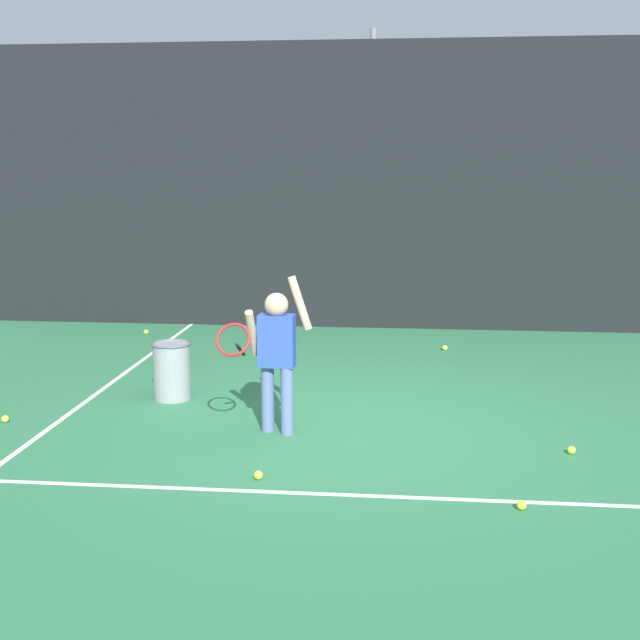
{
  "coord_description": "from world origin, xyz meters",
  "views": [
    {
      "loc": [
        0.48,
        -6.98,
        2.24
      ],
      "look_at": [
        -0.29,
        0.48,
        0.85
      ],
      "focal_mm": 46.77,
      "sensor_mm": 36.0,
      "label": 1
    }
  ],
  "objects_px": {
    "tennis_player": "(275,350)",
    "tennis_ball_2": "(5,419)",
    "tennis_ball_6": "(146,332)",
    "tennis_ball_7": "(572,450)",
    "tennis_ball_1": "(445,348)",
    "tennis_ball_0": "(258,475)",
    "tennis_ball_5": "(521,505)",
    "ball_hopper": "(172,370)"
  },
  "relations": [
    {
      "from": "tennis_ball_0",
      "to": "tennis_ball_1",
      "type": "bearing_deg",
      "value": 71.09
    },
    {
      "from": "ball_hopper",
      "to": "tennis_ball_0",
      "type": "bearing_deg",
      "value": -59.13
    },
    {
      "from": "tennis_ball_2",
      "to": "tennis_ball_6",
      "type": "distance_m",
      "value": 3.97
    },
    {
      "from": "tennis_ball_2",
      "to": "tennis_ball_7",
      "type": "relative_size",
      "value": 1.0
    },
    {
      "from": "tennis_player",
      "to": "tennis_ball_0",
      "type": "relative_size",
      "value": 20.46
    },
    {
      "from": "tennis_player",
      "to": "tennis_ball_5",
      "type": "height_order",
      "value": "tennis_player"
    },
    {
      "from": "ball_hopper",
      "to": "tennis_ball_1",
      "type": "height_order",
      "value": "ball_hopper"
    },
    {
      "from": "tennis_ball_0",
      "to": "tennis_ball_1",
      "type": "xyz_separation_m",
      "value": [
        1.54,
        4.48,
        0.0
      ]
    },
    {
      "from": "tennis_player",
      "to": "tennis_ball_5",
      "type": "relative_size",
      "value": 20.46
    },
    {
      "from": "tennis_ball_0",
      "to": "tennis_ball_6",
      "type": "distance_m",
      "value": 5.64
    },
    {
      "from": "tennis_ball_1",
      "to": "tennis_ball_5",
      "type": "height_order",
      "value": "same"
    },
    {
      "from": "tennis_ball_5",
      "to": "tennis_ball_6",
      "type": "bearing_deg",
      "value": 128.12
    },
    {
      "from": "tennis_ball_6",
      "to": "tennis_ball_7",
      "type": "xyz_separation_m",
      "value": [
        4.8,
        -4.3,
        0.0
      ]
    },
    {
      "from": "tennis_ball_5",
      "to": "tennis_ball_6",
      "type": "height_order",
      "value": "same"
    },
    {
      "from": "tennis_ball_1",
      "to": "tennis_ball_6",
      "type": "height_order",
      "value": "same"
    },
    {
      "from": "ball_hopper",
      "to": "tennis_ball_2",
      "type": "bearing_deg",
      "value": -144.54
    },
    {
      "from": "tennis_player",
      "to": "tennis_ball_2",
      "type": "xyz_separation_m",
      "value": [
        -2.43,
        0.04,
        -0.69
      ]
    },
    {
      "from": "tennis_ball_0",
      "to": "tennis_ball_7",
      "type": "xyz_separation_m",
      "value": [
        2.36,
        0.79,
        0.0
      ]
    },
    {
      "from": "tennis_ball_0",
      "to": "tennis_ball_5",
      "type": "height_order",
      "value": "same"
    },
    {
      "from": "tennis_ball_2",
      "to": "tennis_ball_7",
      "type": "xyz_separation_m",
      "value": [
        4.84,
        -0.33,
        0.0
      ]
    },
    {
      "from": "tennis_ball_5",
      "to": "tennis_player",
      "type": "bearing_deg",
      "value": 142.52
    },
    {
      "from": "tennis_ball_1",
      "to": "tennis_ball_7",
      "type": "relative_size",
      "value": 1.0
    },
    {
      "from": "tennis_ball_0",
      "to": "tennis_ball_7",
      "type": "height_order",
      "value": "same"
    },
    {
      "from": "tennis_ball_7",
      "to": "tennis_ball_6",
      "type": "bearing_deg",
      "value": 138.21
    },
    {
      "from": "tennis_player",
      "to": "tennis_ball_2",
      "type": "height_order",
      "value": "tennis_player"
    },
    {
      "from": "tennis_player",
      "to": "tennis_ball_0",
      "type": "height_order",
      "value": "tennis_player"
    },
    {
      "from": "tennis_ball_2",
      "to": "tennis_ball_6",
      "type": "xyz_separation_m",
      "value": [
        0.03,
        3.97,
        0.0
      ]
    },
    {
      "from": "tennis_ball_0",
      "to": "tennis_ball_6",
      "type": "height_order",
      "value": "same"
    },
    {
      "from": "tennis_ball_2",
      "to": "tennis_ball_5",
      "type": "bearing_deg",
      "value": -18.91
    },
    {
      "from": "tennis_ball_1",
      "to": "tennis_ball_2",
      "type": "distance_m",
      "value": 5.23
    },
    {
      "from": "tennis_ball_2",
      "to": "tennis_ball_0",
      "type": "bearing_deg",
      "value": -24.33
    },
    {
      "from": "tennis_ball_5",
      "to": "tennis_ball_7",
      "type": "xyz_separation_m",
      "value": [
        0.54,
        1.14,
        0.0
      ]
    },
    {
      "from": "tennis_ball_5",
      "to": "tennis_ball_7",
      "type": "bearing_deg",
      "value": 64.8
    },
    {
      "from": "tennis_ball_2",
      "to": "tennis_player",
      "type": "bearing_deg",
      "value": -0.99
    },
    {
      "from": "tennis_ball_0",
      "to": "tennis_ball_2",
      "type": "relative_size",
      "value": 1.0
    },
    {
      "from": "tennis_player",
      "to": "tennis_ball_2",
      "type": "bearing_deg",
      "value": -178.24
    },
    {
      "from": "ball_hopper",
      "to": "tennis_ball_7",
      "type": "distance_m",
      "value": 3.79
    },
    {
      "from": "tennis_player",
      "to": "tennis_ball_0",
      "type": "distance_m",
      "value": 1.28
    },
    {
      "from": "tennis_ball_2",
      "to": "tennis_ball_1",
      "type": "bearing_deg",
      "value": 40.02
    },
    {
      "from": "ball_hopper",
      "to": "tennis_ball_2",
      "type": "height_order",
      "value": "ball_hopper"
    },
    {
      "from": "tennis_ball_2",
      "to": "tennis_ball_7",
      "type": "bearing_deg",
      "value": -3.9
    },
    {
      "from": "tennis_ball_6",
      "to": "tennis_ball_7",
      "type": "height_order",
      "value": "same"
    }
  ]
}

